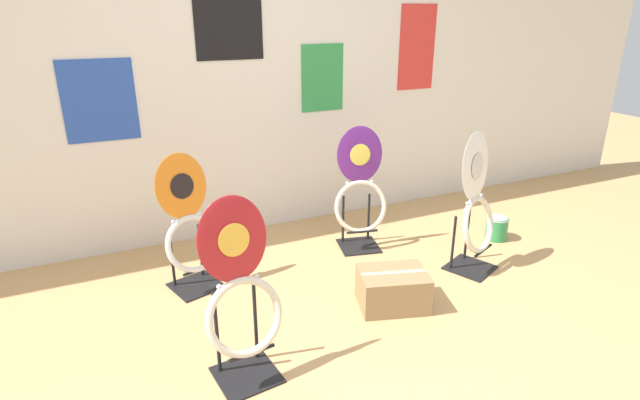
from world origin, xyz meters
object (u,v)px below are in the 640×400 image
object	(u,v)px
toilet_seat_display_white_plain	(476,208)
storage_box	(393,289)
toilet_seat_display_orange_sun	(190,229)
paint_can	(497,227)
toilet_seat_display_purple_note	(360,195)
toilet_seat_display_crimson_swirl	(241,296)

from	to	relation	value
toilet_seat_display_white_plain	storage_box	distance (m)	0.81
toilet_seat_display_orange_sun	toilet_seat_display_white_plain	bearing A→B (deg)	-17.22
toilet_seat_display_white_plain	paint_can	bearing A→B (deg)	29.89
toilet_seat_display_purple_note	toilet_seat_display_crimson_swirl	bearing A→B (deg)	-139.43
toilet_seat_display_orange_sun	toilet_seat_display_purple_note	distance (m)	1.21
toilet_seat_display_white_plain	paint_can	xyz separation A→B (m)	(0.49, 0.28, -0.34)
toilet_seat_display_crimson_swirl	storage_box	size ratio (longest dim) A/B	1.96
toilet_seat_display_purple_note	toilet_seat_display_crimson_swirl	distance (m)	1.52
toilet_seat_display_purple_note	storage_box	world-z (taller)	toilet_seat_display_purple_note
toilet_seat_display_orange_sun	toilet_seat_display_crimson_swirl	size ratio (longest dim) A/B	0.96
toilet_seat_display_purple_note	paint_can	world-z (taller)	toilet_seat_display_purple_note
toilet_seat_display_purple_note	toilet_seat_display_crimson_swirl	world-z (taller)	same
storage_box	toilet_seat_display_white_plain	bearing A→B (deg)	13.34
toilet_seat_display_crimson_swirl	toilet_seat_display_white_plain	xyz separation A→B (m)	(1.67, 0.39, 0.00)
toilet_seat_display_orange_sun	storage_box	xyz separation A→B (m)	(1.01, -0.71, -0.28)
paint_can	storage_box	distance (m)	1.29
toilet_seat_display_orange_sun	toilet_seat_display_white_plain	xyz separation A→B (m)	(1.73, -0.54, 0.05)
storage_box	toilet_seat_display_orange_sun	bearing A→B (deg)	145.07
toilet_seat_display_purple_note	storage_box	bearing A→B (deg)	-104.34
toilet_seat_display_purple_note	paint_can	size ratio (longest dim) A/B	5.04
paint_can	toilet_seat_display_purple_note	bearing A→B (deg)	162.62
toilet_seat_display_orange_sun	paint_can	distance (m)	2.25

